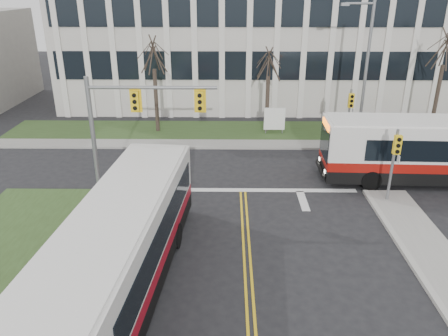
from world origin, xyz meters
TOP-DOWN VIEW (x-y plane):
  - ground at (0.00, 0.00)m, footprint 120.00×120.00m
  - sidewalk_cross at (5.00, 15.20)m, footprint 44.00×1.60m
  - building_lawn at (5.00, 18.00)m, footprint 44.00×5.00m
  - office_building at (5.00, 30.00)m, footprint 40.00×16.00m
  - mast_arm_signal at (-5.62, 7.16)m, footprint 6.11×0.38m
  - signal_pole_near at (7.20, 6.90)m, footprint 0.34×0.39m
  - signal_pole_far at (7.20, 15.40)m, footprint 0.34×0.39m
  - streetlight at (8.03, 16.20)m, footprint 2.15×0.25m
  - directory_sign at (2.50, 17.50)m, footprint 1.50×0.12m
  - tree_left at (-6.00, 18.00)m, footprint 1.80×1.80m
  - tree_mid at (2.00, 18.20)m, footprint 1.80×1.80m
  - tree_right at (14.00, 18.00)m, footprint 1.80×1.80m
  - bus_main at (-4.40, -0.27)m, footprint 3.74×12.74m
  - bus_cross at (10.90, 9.50)m, footprint 13.00×3.25m
  - newspaper_box_blue at (-6.80, 0.84)m, footprint 0.58×0.54m

SIDE VIEW (x-z plane):
  - ground at x=0.00m, z-range 0.00..0.00m
  - building_lawn at x=5.00m, z-range 0.00..0.12m
  - sidewalk_cross at x=5.00m, z-range 0.00..0.14m
  - newspaper_box_blue at x=-6.80m, z-range 0.00..0.95m
  - directory_sign at x=2.50m, z-range 0.17..2.17m
  - bus_main at x=-4.40m, z-range 0.00..3.35m
  - bus_cross at x=10.90m, z-range 0.00..3.44m
  - signal_pole_near at x=7.20m, z-range 0.60..4.40m
  - signal_pole_far at x=7.20m, z-range 0.60..4.40m
  - mast_arm_signal at x=-5.62m, z-range 1.16..7.36m
  - tree_mid at x=2.00m, z-range 1.47..8.29m
  - streetlight at x=8.03m, z-range 0.59..9.79m
  - tree_left at x=-6.00m, z-range 1.66..9.36m
  - tree_right at x=14.00m, z-range 1.78..10.03m
  - office_building at x=5.00m, z-range 0.00..12.00m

